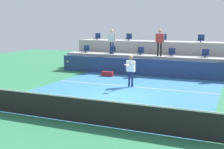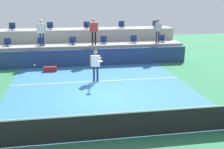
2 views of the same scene
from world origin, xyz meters
TOP-DOWN VIEW (x-y plane):
  - ground_plane at (0.00, 0.00)m, footprint 40.00×40.00m
  - court_inner_paint at (0.00, 1.00)m, footprint 9.00×10.00m
  - court_service_line at (0.00, 2.40)m, footprint 9.00×0.06m
  - tennis_net at (0.00, -4.00)m, footprint 10.48×0.08m
  - sponsor_backboard at (0.00, 6.00)m, footprint 13.00×0.16m
  - seating_tier_lower at (0.00, 7.30)m, footprint 13.00×1.80m
  - seating_tier_upper at (0.00, 9.10)m, footprint 13.00×1.80m
  - stadium_chair_lower_far_left at (-5.37, 7.23)m, footprint 0.44×0.40m
  - stadium_chair_lower_left at (-3.23, 7.23)m, footprint 0.44×0.40m
  - stadium_chair_lower_mid_left at (-1.11, 7.23)m, footprint 0.44×0.40m
  - stadium_chair_lower_mid_right at (1.04, 7.23)m, footprint 0.44×0.40m
  - stadium_chair_lower_right at (3.19, 7.23)m, footprint 0.44×0.40m
  - stadium_chair_lower_far_right at (5.29, 7.23)m, footprint 0.44×0.40m
  - stadium_chair_upper_far_left at (-5.29, 9.03)m, footprint 0.44×0.40m
  - stadium_chair_upper_left at (-2.65, 9.03)m, footprint 0.44×0.40m
  - stadium_chair_upper_center at (0.02, 9.03)m, footprint 0.44×0.40m
  - stadium_chair_upper_right at (2.67, 9.03)m, footprint 0.44×0.40m
  - stadium_chair_upper_far_right at (5.35, 9.03)m, footprint 0.44×0.40m
  - tennis_player at (-0.09, 2.36)m, footprint 0.59×1.24m
  - spectator_leaning_on_rail at (-3.11, 6.85)m, footprint 0.61×0.26m
  - spectator_in_grey at (0.31, 6.85)m, footprint 0.61×0.25m
  - spectator_in_white at (4.80, 6.85)m, footprint 0.59×0.27m
  - tennis_ball at (-3.05, 0.85)m, footprint 0.07×0.07m
  - equipment_bag at (-2.59, 4.93)m, footprint 0.76×0.28m

SIDE VIEW (x-z plane):
  - ground_plane at x=0.00m, z-range 0.00..0.00m
  - court_inner_paint at x=0.00m, z-range 0.00..0.01m
  - court_service_line at x=0.00m, z-range 0.01..0.01m
  - equipment_bag at x=-2.59m, z-range 0.00..0.30m
  - tennis_net at x=0.00m, z-range -0.04..1.03m
  - sponsor_backboard at x=0.00m, z-range 0.00..1.10m
  - seating_tier_lower at x=0.00m, z-range 0.00..1.25m
  - tennis_player at x=-0.09m, z-range 0.19..1.88m
  - seating_tier_upper at x=0.00m, z-range 0.00..2.10m
  - tennis_ball at x=-3.05m, z-range 1.37..1.43m
  - stadium_chair_lower_far_left at x=-5.37m, z-range 1.20..1.72m
  - stadium_chair_lower_left at x=-3.23m, z-range 1.20..1.72m
  - stadium_chair_lower_mid_left at x=-1.11m, z-range 1.20..1.72m
  - stadium_chair_lower_mid_right at x=1.04m, z-range 1.20..1.72m
  - stadium_chair_lower_right at x=3.19m, z-range 1.20..1.72m
  - stadium_chair_lower_far_right at x=5.29m, z-range 1.20..1.72m
  - spectator_in_white at x=4.80m, z-range 1.42..3.09m
  - spectator_leaning_on_rail at x=-3.11m, z-range 1.43..3.17m
  - stadium_chair_upper_far_left at x=-5.29m, z-range 2.05..2.57m
  - stadium_chair_upper_left at x=-2.65m, z-range 2.05..2.57m
  - stadium_chair_upper_center at x=0.02m, z-range 2.05..2.57m
  - stadium_chair_upper_right at x=2.67m, z-range 2.05..2.57m
  - stadium_chair_upper_far_right at x=5.35m, z-range 2.05..2.57m
  - spectator_in_grey at x=0.31m, z-range 1.44..3.19m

